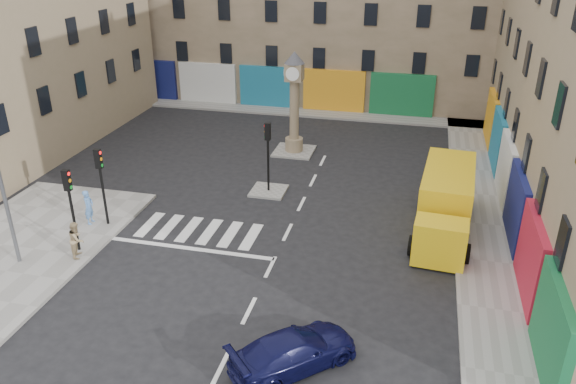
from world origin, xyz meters
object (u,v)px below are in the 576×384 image
at_px(traffic_light_left_far, 101,175).
at_px(pedestrian_blue, 89,207).
at_px(traffic_light_island, 268,146).
at_px(navy_sedan, 294,351).
at_px(traffic_light_left_near, 70,198).
at_px(pedestrian_tan, 77,239).
at_px(clock_pillar, 294,97).
at_px(yellow_van, 446,202).

xyz_separation_m(traffic_light_left_far, pedestrian_blue, (-0.80, -0.12, -1.64)).
distance_m(traffic_light_left_far, traffic_light_island, 8.30).
bearing_deg(pedestrian_blue, traffic_light_island, -57.96).
xyz_separation_m(navy_sedan, pedestrian_blue, (-11.33, 6.86, 0.36)).
height_order(traffic_light_left_near, pedestrian_tan, traffic_light_left_near).
relative_size(traffic_light_left_far, pedestrian_tan, 2.34).
relative_size(clock_pillar, yellow_van, 0.82).
relative_size(pedestrian_blue, pedestrian_tan, 1.04).
bearing_deg(pedestrian_tan, yellow_van, -85.76).
height_order(traffic_light_left_far, clock_pillar, clock_pillar).
xyz_separation_m(traffic_light_left_far, yellow_van, (15.21, 3.49, -1.30)).
bearing_deg(yellow_van, pedestrian_blue, -163.00).
bearing_deg(navy_sedan, traffic_light_left_far, 12.69).
xyz_separation_m(traffic_light_island, yellow_van, (8.91, -1.91, -1.27)).
distance_m(traffic_light_left_near, pedestrian_tan, 1.77).
distance_m(traffic_light_left_far, yellow_van, 15.66).
distance_m(navy_sedan, yellow_van, 11.49).
height_order(yellow_van, pedestrian_blue, yellow_van).
distance_m(traffic_light_left_far, navy_sedan, 12.80).
bearing_deg(traffic_light_left_far, traffic_light_left_near, -90.00).
xyz_separation_m(yellow_van, pedestrian_blue, (-16.02, -3.61, -0.35)).
height_order(traffic_light_island, navy_sedan, traffic_light_island).
height_order(navy_sedan, pedestrian_blue, pedestrian_blue).
relative_size(traffic_light_island, clock_pillar, 0.61).
distance_m(pedestrian_blue, pedestrian_tan, 2.95).
bearing_deg(clock_pillar, yellow_van, -41.58).
bearing_deg(navy_sedan, traffic_light_island, -24.89).
distance_m(yellow_van, pedestrian_blue, 16.42).
distance_m(navy_sedan, pedestrian_blue, 13.25).
bearing_deg(traffic_light_left_near, pedestrian_tan, -56.56).
bearing_deg(traffic_light_island, navy_sedan, -71.13).
bearing_deg(navy_sedan, clock_pillar, -30.79).
bearing_deg(traffic_light_island, clock_pillar, 90.00).
bearing_deg(clock_pillar, pedestrian_tan, -112.83).
bearing_deg(traffic_light_left_far, navy_sedan, -33.56).
xyz_separation_m(traffic_light_island, navy_sedan, (4.23, -12.39, -1.98)).
relative_size(navy_sedan, pedestrian_tan, 2.68).
bearing_deg(traffic_light_island, pedestrian_blue, -142.13).
xyz_separation_m(traffic_light_left_near, clock_pillar, (6.30, 13.80, 0.93)).
bearing_deg(navy_sedan, traffic_light_left_near, 22.71).
bearing_deg(pedestrian_blue, yellow_van, -83.13).
bearing_deg(navy_sedan, pedestrian_tan, 24.25).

